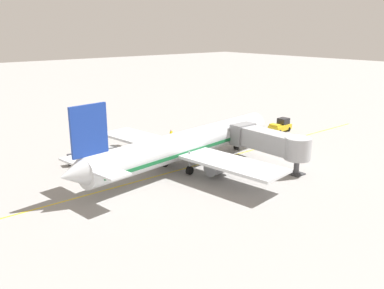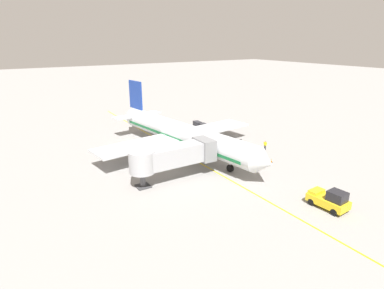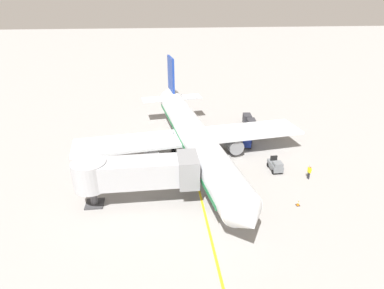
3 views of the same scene
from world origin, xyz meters
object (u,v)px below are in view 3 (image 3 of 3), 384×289
at_px(baggage_tug_lead, 247,142).
at_px(baggage_tug_trailing, 276,165).
at_px(baggage_cart_second_in_train, 251,123).
at_px(baggage_cart_front, 258,130).
at_px(ground_crew_wing_walker, 309,172).
at_px(baggage_cart_third_in_train, 247,118).
at_px(safety_cone_nose_left, 298,203).
at_px(parked_airliner, 193,135).
at_px(jet_bridge, 137,173).

height_order(baggage_tug_lead, baggage_tug_trailing, same).
bearing_deg(baggage_cart_second_in_train, baggage_cart_front, 94.29).
distance_m(baggage_tug_trailing, baggage_cart_second_in_train, 13.47).
bearing_deg(baggage_cart_front, ground_crew_wing_walker, 98.87).
xyz_separation_m(baggage_tug_trailing, baggage_cart_front, (-1.15, -10.54, 0.24)).
distance_m(baggage_cart_second_in_train, baggage_cart_third_in_train, 2.36).
height_order(baggage_cart_front, safety_cone_nose_left, baggage_cart_front).
xyz_separation_m(parked_airliner, baggage_cart_third_in_train, (-10.46, -11.09, -2.24)).
relative_size(parked_airliner, ground_crew_wing_walker, 22.08).
relative_size(baggage_cart_second_in_train, baggage_cart_third_in_train, 1.00).
distance_m(parked_airliner, baggage_tug_lead, 8.76).
xyz_separation_m(jet_bridge, baggage_cart_second_in_train, (-17.18, -17.99, -2.50)).
distance_m(jet_bridge, baggage_cart_third_in_train, 26.74).
height_order(parked_airliner, jet_bridge, parked_airliner).
height_order(baggage_tug_trailing, safety_cone_nose_left, baggage_tug_trailing).
distance_m(baggage_cart_third_in_train, safety_cone_nose_left, 22.97).
height_order(parked_airliner, ground_crew_wing_walker, parked_airliner).
bearing_deg(baggage_cart_front, baggage_cart_second_in_train, -85.71).
bearing_deg(baggage_tug_trailing, baggage_cart_third_in_train, -93.32).
bearing_deg(baggage_cart_front, baggage_tug_lead, 52.31).
relative_size(baggage_cart_second_in_train, safety_cone_nose_left, 5.01).
xyz_separation_m(parked_airliner, safety_cone_nose_left, (-9.33, 11.84, -2.90)).
height_order(baggage_tug_trailing, baggage_cart_front, baggage_tug_trailing).
relative_size(baggage_cart_third_in_train, safety_cone_nose_left, 5.01).
height_order(baggage_cart_second_in_train, ground_crew_wing_walker, ground_crew_wing_walker).
bearing_deg(baggage_cart_third_in_train, jet_bridge, 49.86).
bearing_deg(baggage_cart_second_in_train, baggage_tug_lead, 68.98).
relative_size(baggage_tug_trailing, baggage_cart_front, 0.85).
height_order(baggage_cart_front, baggage_cart_second_in_train, same).
relative_size(baggage_cart_front, baggage_cart_second_in_train, 1.00).
distance_m(baggage_cart_front, ground_crew_wing_walker, 13.01).
distance_m(parked_airliner, safety_cone_nose_left, 15.35).
bearing_deg(baggage_tug_lead, safety_cone_nose_left, 95.13).
xyz_separation_m(baggage_tug_trailing, ground_crew_wing_walker, (-3.16, 2.31, 0.24)).
bearing_deg(jet_bridge, baggage_cart_third_in_train, -130.14).
bearing_deg(safety_cone_nose_left, baggage_cart_second_in_train, -93.20).
distance_m(baggage_tug_lead, baggage_cart_front, 4.33).
distance_m(ground_crew_wing_walker, safety_cone_nose_left, 5.93).
bearing_deg(jet_bridge, baggage_tug_lead, -141.65).
relative_size(baggage_cart_front, baggage_cart_third_in_train, 1.00).
bearing_deg(baggage_tug_lead, baggage_cart_third_in_train, -105.50).
relative_size(baggage_cart_front, safety_cone_nose_left, 5.01).
height_order(baggage_tug_lead, baggage_cart_third_in_train, baggage_tug_lead).
height_order(baggage_cart_third_in_train, ground_crew_wing_walker, ground_crew_wing_walker).
distance_m(baggage_tug_trailing, baggage_cart_third_in_train, 15.82).
relative_size(parked_airliner, baggage_cart_front, 12.62).
xyz_separation_m(baggage_tug_lead, ground_crew_wing_walker, (-4.65, 9.43, 0.24)).
bearing_deg(safety_cone_nose_left, ground_crew_wing_walker, -124.95).
height_order(baggage_tug_lead, ground_crew_wing_walker, ground_crew_wing_walker).
height_order(baggage_tug_lead, safety_cone_nose_left, baggage_tug_lead).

